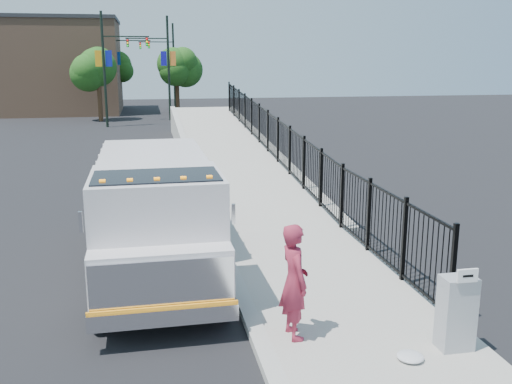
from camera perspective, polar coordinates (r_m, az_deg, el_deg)
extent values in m
plane|color=black|center=(11.95, -1.57, -10.48)|extent=(120.00, 120.00, 0.00)
cube|color=#9E998E|center=(10.65, 10.83, -13.47)|extent=(3.55, 12.00, 0.12)
cube|color=#ADAAA3|center=(10.14, 0.32, -14.53)|extent=(0.30, 12.00, 0.16)
cube|color=#9E998E|center=(27.51, -2.60, 3.14)|extent=(3.95, 24.06, 3.19)
cube|color=black|center=(23.74, 2.19, 3.74)|extent=(0.10, 28.00, 1.80)
cube|color=black|center=(13.82, -9.94, -4.80)|extent=(1.12, 7.15, 0.23)
cube|color=silver|center=(11.20, -9.77, -3.45)|extent=(2.49, 2.33, 2.10)
cube|color=silver|center=(10.13, -9.40, -8.40)|extent=(2.47, 0.76, 1.05)
cube|color=silver|center=(9.77, -9.31, -9.23)|extent=(2.41, 0.11, 0.89)
cube|color=silver|center=(9.91, -9.18, -12.22)|extent=(2.52, 0.21, 0.29)
cube|color=orange|center=(9.84, -9.21, -11.39)|extent=(2.52, 0.08, 0.06)
cube|color=black|center=(10.79, -9.85, -0.64)|extent=(2.32, 1.39, 0.89)
cube|color=silver|center=(14.86, -10.26, 0.66)|extent=(2.56, 4.43, 1.78)
cube|color=silver|center=(10.12, -17.12, -2.89)|extent=(0.06, 0.06, 0.37)
cube|color=silver|center=(10.18, -2.28, -2.20)|extent=(0.06, 0.06, 0.37)
cube|color=orange|center=(10.35, -15.11, 1.01)|extent=(0.11, 0.09, 0.06)
cube|color=orange|center=(10.33, -12.50, 1.13)|extent=(0.11, 0.09, 0.06)
cube|color=orange|center=(10.33, -9.88, 1.25)|extent=(0.11, 0.09, 0.06)
cube|color=orange|center=(10.35, -7.27, 1.37)|extent=(0.11, 0.09, 0.06)
cube|color=orange|center=(10.39, -4.68, 1.48)|extent=(0.11, 0.09, 0.06)
cylinder|color=black|center=(10.92, -15.29, -10.36)|extent=(0.35, 1.05, 1.05)
cylinder|color=black|center=(10.96, -3.57, -9.78)|extent=(0.35, 1.05, 1.05)
cylinder|color=black|center=(15.76, -14.16, -2.95)|extent=(0.35, 1.05, 1.05)
cylinder|color=black|center=(15.80, -6.16, -2.58)|extent=(0.35, 1.05, 1.05)
cylinder|color=black|center=(16.88, -14.00, -1.87)|extent=(0.35, 1.05, 1.05)
cylinder|color=black|center=(16.91, -6.53, -1.53)|extent=(0.35, 1.05, 1.05)
imported|color=maroon|center=(9.78, 3.84, -8.89)|extent=(0.56, 0.78, 2.01)
cube|color=gray|center=(10.08, 19.40, -11.33)|extent=(0.55, 0.40, 1.25)
cube|color=white|center=(9.63, 20.39, -7.84)|extent=(0.35, 0.04, 0.22)
ellipsoid|color=silver|center=(9.76, 15.17, -15.59)|extent=(0.44, 0.44, 0.11)
cylinder|color=black|center=(42.32, -14.94, 11.69)|extent=(0.18, 0.18, 8.00)
cube|color=black|center=(42.26, -12.89, 14.92)|extent=(3.20, 0.08, 0.08)
cube|color=black|center=(42.24, -10.85, 14.54)|extent=(0.18, 0.22, 0.60)
cube|color=#0D1998|center=(42.29, -14.52, 12.80)|extent=(0.45, 0.04, 1.10)
cube|color=orange|center=(42.34, -15.49, 12.75)|extent=(0.45, 0.04, 1.10)
cylinder|color=black|center=(45.99, -8.72, 12.07)|extent=(0.18, 0.18, 8.00)
cube|color=black|center=(45.97, -10.89, 14.85)|extent=(3.20, 0.08, 0.08)
cube|color=black|center=(45.97, -12.72, 14.33)|extent=(0.18, 0.22, 0.60)
cube|color=orange|center=(46.00, -8.31, 13.08)|extent=(0.45, 0.04, 1.10)
cube|color=#1412A0|center=(45.97, -9.21, 13.05)|extent=(0.45, 0.04, 1.10)
cylinder|color=black|center=(51.82, -14.01, 11.94)|extent=(0.18, 0.18, 8.00)
cube|color=black|center=(51.78, -12.33, 14.58)|extent=(3.20, 0.08, 0.08)
cube|color=black|center=(51.76, -10.67, 14.26)|extent=(0.18, 0.22, 0.60)
cube|color=navy|center=(51.80, -13.66, 12.85)|extent=(0.45, 0.04, 1.10)
cube|color=#C36D27|center=(51.83, -14.45, 12.81)|extent=(0.45, 0.04, 1.10)
cylinder|color=black|center=(55.66, -8.20, 12.26)|extent=(0.18, 0.18, 8.00)
cube|color=black|center=(55.62, -9.98, 14.56)|extent=(3.20, 0.08, 0.08)
cube|color=black|center=(55.60, -11.50, 14.14)|extent=(0.18, 0.22, 0.60)
cube|color=#BF7F18|center=(55.68, -7.86, 13.09)|extent=(0.45, 0.04, 1.10)
cube|color=navy|center=(55.64, -8.60, 13.07)|extent=(0.45, 0.04, 1.10)
cylinder|color=#382314|center=(46.53, -15.34, 8.80)|extent=(0.36, 0.36, 3.20)
sphere|color=#194714|center=(46.43, -15.52, 11.76)|extent=(3.08, 3.08, 3.08)
cylinder|color=#382314|center=(51.49, -7.86, 9.53)|extent=(0.36, 0.36, 3.20)
sphere|color=#194714|center=(51.39, -7.94, 12.20)|extent=(2.82, 2.82, 2.82)
cylinder|color=#382314|center=(57.97, -13.51, 9.69)|extent=(0.36, 0.36, 3.20)
sphere|color=#194714|center=(57.89, -13.64, 12.06)|extent=(2.58, 2.58, 2.58)
cube|color=#8C664C|center=(55.29, -18.80, 11.70)|extent=(10.00, 10.00, 8.00)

